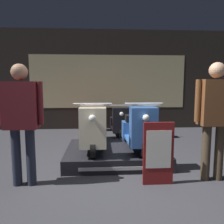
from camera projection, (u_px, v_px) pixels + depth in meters
ground_plane at (121, 185)px, 3.17m from camera, size 30.00×30.00×0.00m
shop_wall_back at (108, 80)px, 7.12m from camera, size 9.11×0.09×3.20m
display_platform at (116, 154)px, 4.21m from camera, size 1.86×1.46×0.24m
scooter_display_left at (94, 130)px, 4.08m from camera, size 0.62×1.51×0.91m
scooter_display_right at (138, 130)px, 4.13m from camera, size 0.62×1.51×0.91m
scooter_backrow_0 at (93, 122)px, 6.33m from camera, size 0.62×1.51×0.91m
scooter_backrow_1 at (119, 122)px, 6.38m from camera, size 0.62×1.51×0.91m
scooter_backrow_2 at (145, 122)px, 6.42m from camera, size 0.62×1.51×0.91m
person_left_browsing at (21, 114)px, 3.05m from camera, size 0.61×0.25×1.73m
person_right_browsing at (215, 111)px, 3.22m from camera, size 0.61×0.25×1.77m
price_sign_board at (158, 153)px, 3.13m from camera, size 0.44×0.04×0.92m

